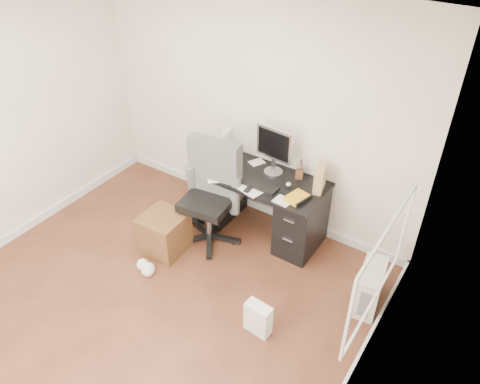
% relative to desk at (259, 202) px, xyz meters
% --- Properties ---
extents(ground, '(4.00, 4.00, 0.00)m').
position_rel_desk_xyz_m(ground, '(-0.30, -1.65, -0.40)').
color(ground, '#452216').
rests_on(ground, ground).
extents(room_shell, '(4.02, 4.02, 2.71)m').
position_rel_desk_xyz_m(room_shell, '(-0.27, -1.62, 1.26)').
color(room_shell, beige).
rests_on(room_shell, ground).
extents(desk, '(1.50, 0.70, 0.75)m').
position_rel_desk_xyz_m(desk, '(0.00, 0.00, 0.00)').
color(desk, black).
rests_on(desk, ground).
extents(loose_papers, '(1.10, 0.60, 0.00)m').
position_rel_desk_xyz_m(loose_papers, '(-0.20, -0.05, 0.35)').
color(loose_papers, white).
rests_on(loose_papers, desk).
extents(lcd_monitor, '(0.47, 0.30, 0.56)m').
position_rel_desk_xyz_m(lcd_monitor, '(0.09, 0.15, 0.63)').
color(lcd_monitor, '#B9B8BD').
rests_on(lcd_monitor, desk).
extents(keyboard, '(0.46, 0.17, 0.03)m').
position_rel_desk_xyz_m(keyboard, '(0.08, -0.16, 0.36)').
color(keyboard, black).
rests_on(keyboard, desk).
extents(computer_mouse, '(0.09, 0.09, 0.07)m').
position_rel_desk_xyz_m(computer_mouse, '(0.36, -0.01, 0.38)').
color(computer_mouse, '#B9B8BD').
rests_on(computer_mouse, desk).
extents(travel_mug, '(0.10, 0.10, 0.17)m').
position_rel_desk_xyz_m(travel_mug, '(-0.55, 0.02, 0.44)').
color(travel_mug, navy).
rests_on(travel_mug, desk).
extents(white_binder, '(0.16, 0.27, 0.29)m').
position_rel_desk_xyz_m(white_binder, '(-0.61, 0.25, 0.49)').
color(white_binder, white).
rests_on(white_binder, desk).
extents(magazine_file, '(0.17, 0.26, 0.28)m').
position_rel_desk_xyz_m(magazine_file, '(0.65, 0.14, 0.49)').
color(magazine_file, '#A0824D').
rests_on(magazine_file, desk).
extents(pen_cup, '(0.13, 0.13, 0.24)m').
position_rel_desk_xyz_m(pen_cup, '(0.37, 0.22, 0.47)').
color(pen_cup, brown).
rests_on(pen_cup, desk).
extents(yellow_book, '(0.23, 0.27, 0.04)m').
position_rel_desk_xyz_m(yellow_book, '(0.54, -0.14, 0.37)').
color(yellow_book, gold).
rests_on(yellow_book, desk).
extents(paper_remote, '(0.31, 0.27, 0.02)m').
position_rel_desk_xyz_m(paper_remote, '(0.05, -0.26, 0.36)').
color(paper_remote, white).
rests_on(paper_remote, desk).
extents(office_chair, '(0.76, 0.76, 1.21)m').
position_rel_desk_xyz_m(office_chair, '(-0.38, -0.46, 0.20)').
color(office_chair, '#4A4D4A').
rests_on(office_chair, ground).
extents(pc_tower, '(0.28, 0.50, 0.47)m').
position_rel_desk_xyz_m(pc_tower, '(1.50, -0.39, -0.16)').
color(pc_tower, beige).
rests_on(pc_tower, ground).
extents(shopping_bag, '(0.26, 0.19, 0.34)m').
position_rel_desk_xyz_m(shopping_bag, '(0.77, -1.26, -0.23)').
color(shopping_bag, white).
rests_on(shopping_bag, ground).
extents(wicker_basket, '(0.47, 0.47, 0.45)m').
position_rel_desk_xyz_m(wicker_basket, '(-0.70, -0.87, -0.17)').
color(wicker_basket, '#4C2B17').
rests_on(wicker_basket, ground).
extents(desk_printer, '(0.34, 0.29, 0.19)m').
position_rel_desk_xyz_m(desk_printer, '(-0.67, -0.16, -0.30)').
color(desk_printer, slate).
rests_on(desk_printer, ground).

